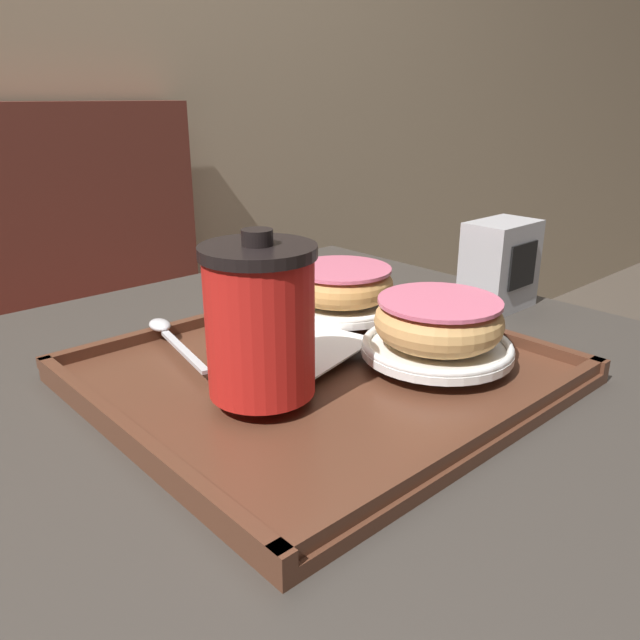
{
  "coord_description": "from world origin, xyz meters",
  "views": [
    {
      "loc": [
        -0.35,
        -0.41,
        1.01
      ],
      "look_at": [
        0.03,
        0.0,
        0.81
      ],
      "focal_mm": 35.0,
      "sensor_mm": 36.0,
      "label": 1
    }
  ],
  "objects_px": {
    "coffee_cup_front": "(260,320)",
    "napkin_dispenser": "(500,265)",
    "donut_plain": "(341,283)",
    "spoon": "(167,332)",
    "donut_chocolate_glazed": "(439,320)"
  },
  "relations": [
    {
      "from": "coffee_cup_front",
      "to": "napkin_dispenser",
      "type": "relative_size",
      "value": 1.24
    },
    {
      "from": "donut_plain",
      "to": "spoon",
      "type": "xyz_separation_m",
      "value": [
        -0.2,
        0.06,
        -0.03
      ]
    },
    {
      "from": "coffee_cup_front",
      "to": "napkin_dispenser",
      "type": "height_order",
      "value": "coffee_cup_front"
    },
    {
      "from": "donut_chocolate_glazed",
      "to": "donut_plain",
      "type": "bearing_deg",
      "value": 81.32
    },
    {
      "from": "donut_plain",
      "to": "napkin_dispenser",
      "type": "bearing_deg",
      "value": -21.62
    },
    {
      "from": "spoon",
      "to": "coffee_cup_front",
      "type": "bearing_deg",
      "value": -170.15
    },
    {
      "from": "spoon",
      "to": "donut_plain",
      "type": "bearing_deg",
      "value": -95.72
    },
    {
      "from": "coffee_cup_front",
      "to": "donut_plain",
      "type": "xyz_separation_m",
      "value": [
        0.2,
        0.11,
        -0.03
      ]
    },
    {
      "from": "coffee_cup_front",
      "to": "napkin_dispenser",
      "type": "bearing_deg",
      "value": 4.05
    },
    {
      "from": "spoon",
      "to": "napkin_dispenser",
      "type": "relative_size",
      "value": 1.34
    },
    {
      "from": "donut_chocolate_glazed",
      "to": "napkin_dispenser",
      "type": "relative_size",
      "value": 1.1
    },
    {
      "from": "coffee_cup_front",
      "to": "donut_plain",
      "type": "bearing_deg",
      "value": 28.85
    },
    {
      "from": "donut_chocolate_glazed",
      "to": "napkin_dispenser",
      "type": "bearing_deg",
      "value": 18.87
    },
    {
      "from": "coffee_cup_front",
      "to": "donut_plain",
      "type": "relative_size",
      "value": 1.14
    },
    {
      "from": "coffee_cup_front",
      "to": "donut_chocolate_glazed",
      "type": "height_order",
      "value": "coffee_cup_front"
    }
  ]
}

